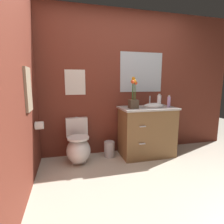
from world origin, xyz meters
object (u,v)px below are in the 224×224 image
toilet (78,147)px  toilet_paper_roll (39,125)px  vanity_cabinet (147,131)px  hanging_towel (28,90)px  soap_bottle (159,101)px  wall_mirror (141,72)px  flower_vase (133,98)px  trash_bin (109,149)px  wall_poster (75,82)px  lotion_bottle (169,102)px

toilet → toilet_paper_roll: (-0.53, -0.20, 0.44)m
vanity_cabinet → hanging_towel: 1.98m
vanity_cabinet → soap_bottle: 0.56m
soap_bottle → wall_mirror: bearing=128.2°
flower_vase → trash_bin: (-0.37, 0.14, -0.88)m
soap_bottle → vanity_cabinet: bearing=-177.1°
wall_poster → toilet: bearing=-90.0°
trash_bin → hanging_towel: size_ratio=0.52×
toilet → trash_bin: bearing=5.5°
lotion_bottle → wall_poster: (-1.53, 0.39, 0.32)m
soap_bottle → trash_bin: size_ratio=0.82×
hanging_towel → toilet: bearing=39.5°
wall_mirror → hanging_towel: bearing=-156.9°
wall_mirror → toilet_paper_roll: size_ratio=7.27×
soap_bottle → lotion_bottle: 0.16m
vanity_cabinet → wall_poster: wall_poster is taller
trash_bin → wall_mirror: (0.65, 0.22, 1.31)m
toilet → hanging_towel: hanging_towel is taller
toilet → hanging_towel: size_ratio=1.33×
wall_poster → toilet_paper_roll: (-0.53, -0.46, -0.59)m
toilet → toilet_paper_roll: bearing=-159.8°
wall_poster → wall_mirror: 1.19m
soap_bottle → trash_bin: soap_bottle is taller
toilet_paper_roll → vanity_cabinet: bearing=5.7°
wall_poster → hanging_towel: 0.96m
vanity_cabinet → wall_mirror: 1.05m
vanity_cabinet → toilet_paper_roll: 1.74m
lotion_bottle → toilet_paper_roll: 2.08m
vanity_cabinet → soap_bottle: size_ratio=4.63×
flower_vase → hanging_towel: hanging_towel is taller
hanging_towel → toilet_paper_roll: hanging_towel is taller
wall_poster → lotion_bottle: bearing=-14.3°
toilet → trash_bin: (0.53, 0.05, -0.11)m
toilet → lotion_bottle: (1.53, -0.12, 0.70)m
lotion_bottle → hanging_towel: 2.16m
trash_bin → flower_vase: bearing=-20.2°
flower_vase → toilet_paper_roll: 1.48m
toilet → wall_mirror: size_ratio=0.86×
flower_vase → toilet: bearing=174.5°
soap_bottle → toilet_paper_roll: soap_bottle is taller
flower_vase → lotion_bottle: bearing=-3.2°
toilet → trash_bin: 0.54m
trash_bin → lotion_bottle: bearing=-9.8°
vanity_cabinet → soap_bottle: (0.22, 0.01, 0.52)m
lotion_bottle → flower_vase: bearing=176.8°
vanity_cabinet → toilet_paper_roll: bearing=-174.3°
toilet → hanging_towel: (-0.59, -0.49, 0.95)m
trash_bin → wall_poster: wall_poster is taller
trash_bin → wall_poster: (-0.53, 0.22, 1.14)m
vanity_cabinet → toilet_paper_roll: vanity_cabinet is taller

